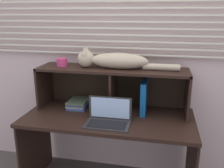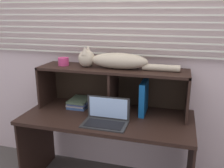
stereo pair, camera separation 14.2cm
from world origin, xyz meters
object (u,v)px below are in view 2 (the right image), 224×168
object	(u,v)px
cat	(113,60)
book_stack	(80,102)
laptop	(106,118)
binder_upright	(144,97)
small_basket	(63,62)

from	to	relation	value
cat	book_stack	distance (m)	0.54
cat	laptop	bearing A→B (deg)	-86.08
cat	binder_upright	bearing A→B (deg)	0.00
laptop	small_basket	xyz separation A→B (m)	(-0.50, 0.29, 0.38)
laptop	small_basket	bearing A→B (deg)	149.41
laptop	book_stack	size ratio (longest dim) A/B	1.46
cat	binder_upright	xyz separation A→B (m)	(0.28, 0.00, -0.32)
cat	small_basket	world-z (taller)	cat
binder_upright	book_stack	world-z (taller)	binder_upright
cat	book_stack	world-z (taller)	cat
cat	binder_upright	distance (m)	0.42
cat	book_stack	xyz separation A→B (m)	(-0.33, 0.00, -0.43)
binder_upright	laptop	bearing A→B (deg)	-131.26
book_stack	cat	bearing A→B (deg)	-0.33
cat	binder_upright	size ratio (longest dim) A/B	3.07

